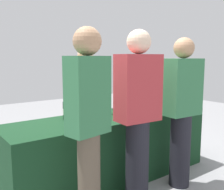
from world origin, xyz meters
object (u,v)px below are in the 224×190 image
at_px(wine_bottle_5, 129,102).
at_px(guest_1, 138,112).
at_px(wine_glass_0, 75,116).
at_px(ice_bucket, 159,101).
at_px(wine_bottle_7, 163,98).
at_px(wine_bottle_0, 66,110).
at_px(wine_bottle_1, 76,109).
at_px(wine_bottle_2, 86,108).
at_px(server_pouring, 86,99).
at_px(guest_2, 182,108).
at_px(wine_glass_3, 117,109).
at_px(wine_bottle_3, 90,106).
at_px(wine_bottle_4, 107,105).
at_px(guest_0, 88,121).
at_px(wine_bottle_6, 155,99).
at_px(wine_glass_1, 90,113).
at_px(wine_glass_2, 101,113).

xyz_separation_m(wine_bottle_5, guest_1, (-0.53, -0.75, 0.05)).
height_order(wine_glass_0, ice_bucket, ice_bucket).
distance_m(wine_bottle_7, ice_bucket, 0.26).
relative_size(wine_bottle_0, wine_bottle_1, 0.98).
xyz_separation_m(wine_bottle_2, wine_bottle_7, (1.30, 0.02, -0.00)).
distance_m(server_pouring, guest_2, 1.36).
distance_m(wine_bottle_5, guest_1, 0.92).
bearing_deg(guest_2, wine_glass_3, 138.95).
bearing_deg(wine_bottle_3, wine_bottle_0, 176.93).
height_order(server_pouring, guest_1, guest_1).
xyz_separation_m(wine_bottle_4, wine_bottle_7, (0.99, -0.02, -0.01)).
xyz_separation_m(wine_bottle_1, guest_0, (-0.32, -0.81, 0.06)).
distance_m(wine_bottle_6, guest_2, 0.76).
xyz_separation_m(wine_bottle_5, wine_bottle_7, (0.58, -0.07, 0.01)).
bearing_deg(wine_bottle_5, wine_glass_1, -162.49).
bearing_deg(wine_bottle_3, wine_bottle_6, -2.74).
xyz_separation_m(wine_bottle_1, wine_bottle_4, (0.40, -0.05, 0.01)).
bearing_deg(wine_bottle_4, wine_bottle_3, 171.32).
height_order(wine_bottle_0, wine_glass_3, wine_bottle_0).
xyz_separation_m(wine_glass_3, guest_0, (-0.72, -0.56, 0.08)).
relative_size(wine_bottle_3, server_pouring, 0.20).
height_order(wine_bottle_2, wine_bottle_4, wine_bottle_4).
relative_size(wine_bottle_2, ice_bucket, 1.57).
xyz_separation_m(wine_bottle_0, wine_glass_1, (0.17, -0.24, -0.01)).
height_order(server_pouring, guest_0, guest_0).
bearing_deg(wine_glass_2, guest_0, -133.33).
bearing_deg(wine_bottle_1, guest_0, -111.81).
bearing_deg(wine_bottle_4, wine_bottle_2, -174.04).
xyz_separation_m(wine_bottle_5, wine_bottle_6, (0.41, -0.07, -0.00)).
relative_size(wine_glass_0, guest_2, 0.08).
distance_m(wine_bottle_1, wine_bottle_6, 1.21).
xyz_separation_m(wine_bottle_4, wine_glass_0, (-0.56, -0.24, -0.02)).
height_order(wine_bottle_0, wine_bottle_2, wine_bottle_2).
distance_m(wine_bottle_4, guest_1, 0.71).
distance_m(wine_bottle_1, ice_bucket, 1.18).
bearing_deg(wine_glass_3, wine_bottle_5, 32.19).
relative_size(wine_bottle_7, wine_glass_3, 2.36).
xyz_separation_m(wine_bottle_0, ice_bucket, (1.28, -0.19, -0.00)).
bearing_deg(wine_glass_0, guest_0, -107.43).
bearing_deg(guest_1, wine_glass_2, 112.37).
distance_m(wine_glass_3, guest_1, 0.52).
bearing_deg(wine_glass_1, ice_bucket, 2.21).
distance_m(wine_bottle_5, wine_glass_0, 1.01).
relative_size(ice_bucket, guest_1, 0.12).
distance_m(ice_bucket, guest_1, 1.05).
distance_m(wine_bottle_4, ice_bucket, 0.77).
bearing_deg(wine_bottle_0, guest_2, -36.73).
relative_size(wine_bottle_1, wine_bottle_4, 0.92).
distance_m(wine_bottle_6, wine_bottle_7, 0.18).
bearing_deg(wine_glass_1, server_pouring, 62.10).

